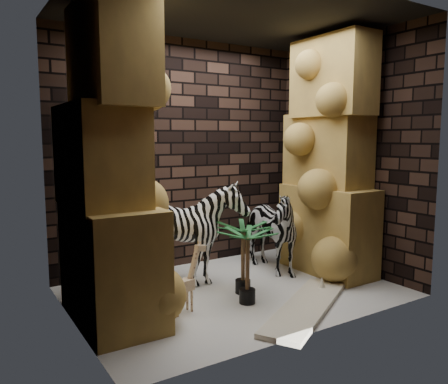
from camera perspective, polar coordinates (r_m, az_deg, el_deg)
floor at (r=5.07m, az=1.45°, el=-12.77°), size 3.50×3.50×0.00m
ceiling at (r=4.94m, az=1.57°, el=22.08°), size 3.50×3.50×0.00m
wall_back at (r=5.86m, az=-5.30°, el=4.88°), size 3.50×0.00×3.50m
wall_front at (r=3.80m, az=12.02°, el=3.59°), size 3.50×0.00×3.50m
wall_left at (r=4.08m, az=-19.48°, el=3.56°), size 0.00×3.00×3.00m
wall_right at (r=5.93m, az=15.80°, el=4.67°), size 0.00×3.00×3.00m
rock_pillar_left at (r=4.17m, az=-14.78°, el=3.80°), size 0.68×1.30×3.00m
rock_pillar_right at (r=5.68m, az=13.56°, el=4.65°), size 0.58×1.25×3.00m
zebra_right at (r=5.66m, az=5.44°, el=-4.03°), size 0.63×1.10×1.27m
zebra_left at (r=5.17m, az=-4.35°, el=-5.89°), size 1.10×1.31×1.13m
giraffe_toy at (r=4.39m, az=-5.45°, el=-11.14°), size 0.38×0.20×0.70m
palm_front at (r=4.90m, az=2.48°, el=-8.53°), size 0.36×0.36×0.81m
palm_back at (r=4.62m, az=3.07°, el=-9.60°), size 0.36×0.36×0.79m
surfboard at (r=4.64m, az=10.64°, el=-14.50°), size 1.66×1.21×0.05m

